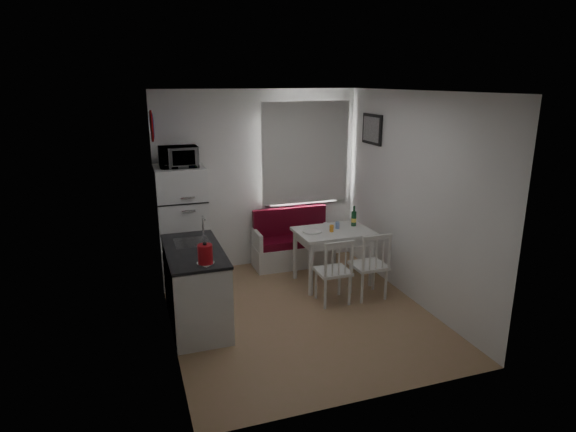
% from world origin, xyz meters
% --- Properties ---
extents(floor, '(3.00, 3.50, 0.02)m').
position_xyz_m(floor, '(0.00, 0.00, 0.00)').
color(floor, '#A08255').
rests_on(floor, ground).
extents(ceiling, '(3.00, 3.50, 0.02)m').
position_xyz_m(ceiling, '(0.00, 0.00, 2.60)').
color(ceiling, white).
rests_on(ceiling, wall_back).
extents(wall_back, '(3.00, 0.02, 2.60)m').
position_xyz_m(wall_back, '(0.00, 1.75, 1.30)').
color(wall_back, white).
rests_on(wall_back, floor).
extents(wall_front, '(3.00, 0.02, 2.60)m').
position_xyz_m(wall_front, '(0.00, -1.75, 1.30)').
color(wall_front, white).
rests_on(wall_front, floor).
extents(wall_left, '(0.02, 3.50, 2.60)m').
position_xyz_m(wall_left, '(-1.50, 0.00, 1.30)').
color(wall_left, white).
rests_on(wall_left, floor).
extents(wall_right, '(0.02, 3.50, 2.60)m').
position_xyz_m(wall_right, '(1.50, 0.00, 1.30)').
color(wall_right, white).
rests_on(wall_right, floor).
extents(window, '(1.22, 0.06, 1.47)m').
position_xyz_m(window, '(0.70, 1.72, 1.62)').
color(window, silver).
rests_on(window, wall_back).
extents(curtain, '(1.35, 0.02, 1.50)m').
position_xyz_m(curtain, '(0.70, 1.65, 1.68)').
color(curtain, white).
rests_on(curtain, wall_back).
extents(kitchen_counter, '(0.62, 1.32, 1.16)m').
position_xyz_m(kitchen_counter, '(-1.20, 0.16, 0.46)').
color(kitchen_counter, silver).
rests_on(kitchen_counter, floor).
extents(wall_sign, '(0.03, 0.40, 0.40)m').
position_xyz_m(wall_sign, '(-1.47, 1.45, 2.15)').
color(wall_sign, '#1C39A9').
rests_on(wall_sign, wall_left).
extents(picture_frame, '(0.04, 0.52, 0.42)m').
position_xyz_m(picture_frame, '(1.48, 1.10, 2.05)').
color(picture_frame, black).
rests_on(picture_frame, wall_right).
extents(bench, '(1.20, 0.46, 0.86)m').
position_xyz_m(bench, '(0.45, 1.51, 0.28)').
color(bench, silver).
rests_on(bench, floor).
extents(dining_table, '(1.02, 0.72, 0.75)m').
position_xyz_m(dining_table, '(0.75, 0.71, 0.67)').
color(dining_table, silver).
rests_on(dining_table, floor).
extents(chair_left, '(0.40, 0.39, 0.46)m').
position_xyz_m(chair_left, '(0.50, 0.05, 0.53)').
color(chair_left, silver).
rests_on(chair_left, floor).
extents(chair_right, '(0.42, 0.40, 0.48)m').
position_xyz_m(chair_right, '(1.00, 0.05, 0.55)').
color(chair_right, silver).
rests_on(chair_right, floor).
extents(fridge, '(0.65, 0.65, 1.62)m').
position_xyz_m(fridge, '(-1.18, 1.40, 0.81)').
color(fridge, white).
rests_on(fridge, floor).
extents(microwave, '(0.49, 0.33, 0.27)m').
position_xyz_m(microwave, '(-1.18, 1.35, 1.76)').
color(microwave, white).
rests_on(microwave, fridge).
extents(kettle, '(0.18, 0.18, 0.24)m').
position_xyz_m(kettle, '(-1.15, -0.38, 1.02)').
color(kettle, '#A50D15').
rests_on(kettle, kitchen_counter).
extents(wine_bottle, '(0.07, 0.07, 0.29)m').
position_xyz_m(wine_bottle, '(1.10, 0.81, 0.90)').
color(wine_bottle, '#164425').
rests_on(wine_bottle, dining_table).
extents(drinking_glass_orange, '(0.06, 0.06, 0.09)m').
position_xyz_m(drinking_glass_orange, '(0.70, 0.66, 0.80)').
color(drinking_glass_orange, orange).
rests_on(drinking_glass_orange, dining_table).
extents(drinking_glass_blue, '(0.06, 0.06, 0.10)m').
position_xyz_m(drinking_glass_blue, '(0.83, 0.76, 0.80)').
color(drinking_glass_blue, '#7998CF').
rests_on(drinking_glass_blue, dining_table).
extents(plate, '(0.26, 0.26, 0.02)m').
position_xyz_m(plate, '(0.45, 0.73, 0.76)').
color(plate, white).
rests_on(plate, dining_table).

